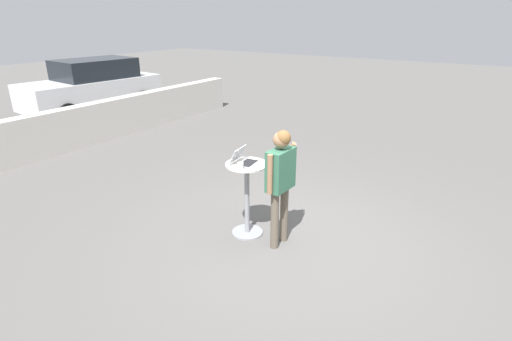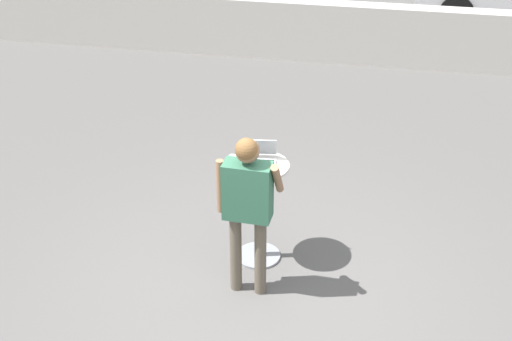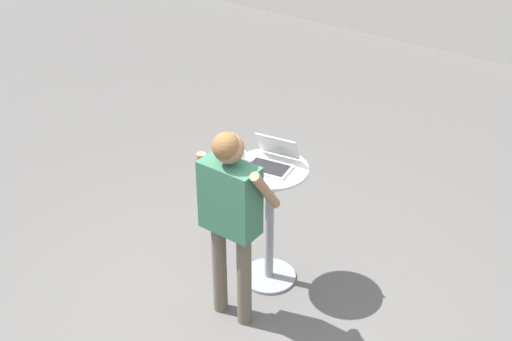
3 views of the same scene
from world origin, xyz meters
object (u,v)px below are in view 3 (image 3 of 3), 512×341
Objects in this scene: coffee_mug at (240,157)px; standing_person at (230,206)px; cafe_table at (270,215)px; laptop at (272,160)px.

coffee_mug is 0.53m from standing_person.
cafe_table is 0.66× the size of standing_person.
standing_person is at bearing -89.69° from cafe_table.
standing_person is (0.23, -0.46, -0.09)m from coffee_mug.
standing_person reaches higher than coffee_mug.
cafe_table is 0.65m from standing_person.
standing_person is (0.01, -0.56, -0.09)m from laptop.
coffee_mug is (-0.23, -0.06, 0.48)m from cafe_table.
coffee_mug reaches higher than cafe_table.
cafe_table is at bearing 90.31° from standing_person.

